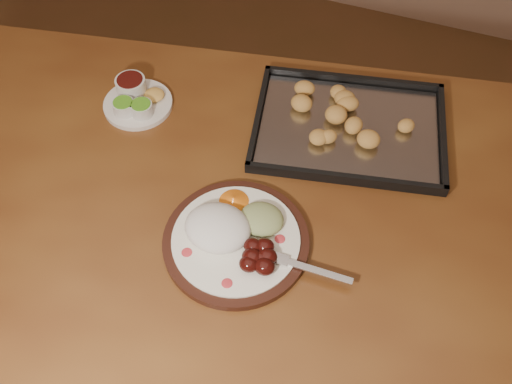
% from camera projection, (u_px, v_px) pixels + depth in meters
% --- Properties ---
extents(ground, '(4.00, 4.00, 0.00)m').
position_uv_depth(ground, '(152.00, 383.00, 1.71)').
color(ground, brown).
rests_on(ground, ground).
extents(dining_table, '(1.64, 1.16, 0.75)m').
position_uv_depth(dining_table, '(228.00, 221.00, 1.27)').
color(dining_table, brown).
rests_on(dining_table, ground).
extents(dinner_plate, '(0.38, 0.29, 0.07)m').
position_uv_depth(dinner_plate, '(235.00, 236.00, 1.11)').
color(dinner_plate, black).
rests_on(dinner_plate, dining_table).
extents(condiment_saucer, '(0.16, 0.16, 0.05)m').
position_uv_depth(condiment_saucer, '(136.00, 99.00, 1.33)').
color(condiment_saucer, silver).
rests_on(condiment_saucer, dining_table).
extents(baking_tray, '(0.48, 0.39, 0.04)m').
position_uv_depth(baking_tray, '(348.00, 126.00, 1.29)').
color(baking_tray, black).
rests_on(baking_tray, dining_table).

